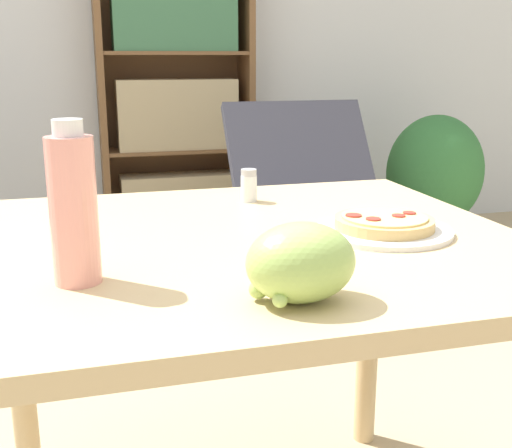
# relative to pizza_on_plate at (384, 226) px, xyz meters

# --- Properties ---
(wall_back) EXTENTS (8.00, 0.05, 2.60)m
(wall_back) POSITION_rel_pizza_on_plate_xyz_m (-0.39, 2.82, 0.52)
(wall_back) COLOR silver
(wall_back) RESTS_ON ground_plane
(dining_table) EXTENTS (1.05, 0.92, 0.76)m
(dining_table) POSITION_rel_pizza_on_plate_xyz_m (-0.26, 0.05, -0.12)
(dining_table) COLOR #D1B27F
(dining_table) RESTS_ON ground_plane
(pizza_on_plate) EXTENTS (0.26, 0.26, 0.04)m
(pizza_on_plate) POSITION_rel_pizza_on_plate_xyz_m (0.00, 0.00, 0.00)
(pizza_on_plate) COLOR white
(pizza_on_plate) RESTS_ON dining_table
(grape_bunch) EXTENTS (0.15, 0.12, 0.11)m
(grape_bunch) POSITION_rel_pizza_on_plate_xyz_m (-0.27, -0.29, 0.04)
(grape_bunch) COLOR #A8CC66
(grape_bunch) RESTS_ON dining_table
(drink_bottle) EXTENTS (0.07, 0.07, 0.24)m
(drink_bottle) POSITION_rel_pizza_on_plate_xyz_m (-0.57, -0.13, 0.10)
(drink_bottle) COLOR pink
(drink_bottle) RESTS_ON dining_table
(salt_shaker) EXTENTS (0.04, 0.04, 0.08)m
(salt_shaker) POSITION_rel_pizza_on_plate_xyz_m (-0.18, 0.34, 0.02)
(salt_shaker) COLOR white
(salt_shaker) RESTS_ON dining_table
(lounge_chair_far) EXTENTS (0.70, 0.77, 0.88)m
(lounge_chair_far) POSITION_rel_pizza_on_plate_xyz_m (0.46, 1.61, -0.49)
(lounge_chair_far) COLOR black
(lounge_chair_far) RESTS_ON ground_plane
(bookshelf) EXTENTS (0.87, 0.31, 1.67)m
(bookshelf) POSITION_rel_pizza_on_plate_xyz_m (-0.00, 2.63, 0.01)
(bookshelf) COLOR brown
(bookshelf) RESTS_ON ground_plane
(potted_plant_floor) EXTENTS (0.56, 0.47, 0.78)m
(potted_plant_floor) POSITION_rel_pizza_on_plate_xyz_m (1.36, 2.08, -0.34)
(potted_plant_floor) COLOR #70665B
(potted_plant_floor) RESTS_ON ground_plane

